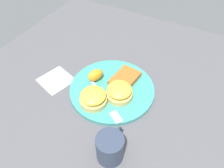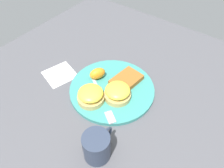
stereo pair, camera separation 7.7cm
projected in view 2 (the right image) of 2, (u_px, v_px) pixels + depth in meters
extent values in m
plane|color=#4C4C51|center=(112.00, 90.00, 0.79)|extent=(1.10, 1.10, 0.00)
cylinder|color=teal|center=(112.00, 89.00, 0.79)|extent=(0.30, 0.30, 0.01)
cylinder|color=tan|center=(91.00, 98.00, 0.74)|extent=(0.09, 0.09, 0.02)
ellipsoid|color=yellow|center=(90.00, 93.00, 0.72)|extent=(0.08, 0.08, 0.03)
cylinder|color=tan|center=(117.00, 95.00, 0.75)|extent=(0.09, 0.09, 0.02)
ellipsoid|color=yellow|center=(118.00, 90.00, 0.73)|extent=(0.08, 0.08, 0.03)
cube|color=#9C5922|center=(126.00, 80.00, 0.80)|extent=(0.12, 0.09, 0.02)
ellipsoid|color=orange|center=(97.00, 74.00, 0.80)|extent=(0.07, 0.06, 0.04)
cube|color=silver|center=(97.00, 87.00, 0.78)|extent=(0.07, 0.10, 0.00)
cube|color=silver|center=(110.00, 117.00, 0.69)|extent=(0.05, 0.05, 0.00)
cylinder|color=#2D384C|center=(97.00, 147.00, 0.59)|extent=(0.08, 0.08, 0.09)
torus|color=#2D384C|center=(107.00, 134.00, 0.61)|extent=(0.05, 0.01, 0.05)
cube|color=white|center=(60.00, 74.00, 0.85)|extent=(0.14, 0.14, 0.00)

